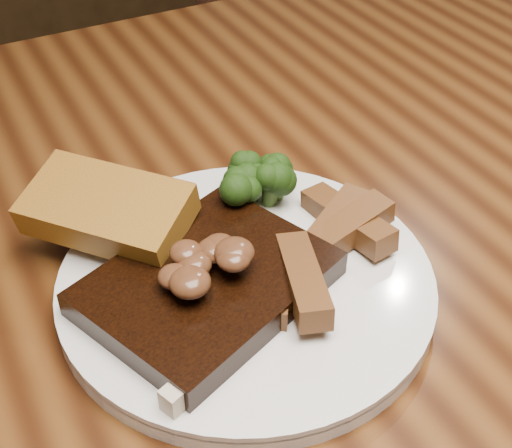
% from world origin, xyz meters
% --- Properties ---
extents(dining_table, '(1.60, 0.90, 0.75)m').
position_xyz_m(dining_table, '(0.00, 0.00, 0.66)').
color(dining_table, '#4B280F').
rests_on(dining_table, ground).
extents(chair_far, '(0.53, 0.53, 0.90)m').
position_xyz_m(chair_far, '(-0.03, 0.70, 0.49)').
color(chair_far, black).
rests_on(chair_far, ground).
extents(plate, '(0.31, 0.31, 0.01)m').
position_xyz_m(plate, '(-0.04, -0.03, 0.76)').
color(plate, silver).
rests_on(plate, dining_table).
extents(steak, '(0.19, 0.17, 0.02)m').
position_xyz_m(steak, '(-0.07, -0.03, 0.77)').
color(steak, black).
rests_on(steak, plate).
extents(steak_bone, '(0.13, 0.06, 0.02)m').
position_xyz_m(steak_bone, '(-0.07, -0.08, 0.77)').
color(steak_bone, '#B8A88E').
rests_on(steak_bone, plate).
extents(mushroom_pile, '(0.08, 0.08, 0.03)m').
position_xyz_m(mushroom_pile, '(-0.08, -0.03, 0.80)').
color(mushroom_pile, '#4E2A18').
rests_on(mushroom_pile, steak).
extents(garlic_bread, '(0.12, 0.13, 0.03)m').
position_xyz_m(garlic_bread, '(-0.11, 0.05, 0.77)').
color(garlic_bread, '#92661A').
rests_on(garlic_bread, plate).
extents(potato_wedges, '(0.11, 0.11, 0.02)m').
position_xyz_m(potato_wedges, '(0.02, -0.04, 0.77)').
color(potato_wedges, brown).
rests_on(potato_wedges, plate).
extents(broccoli_cluster, '(0.07, 0.07, 0.04)m').
position_xyz_m(broccoli_cluster, '(0.01, 0.05, 0.78)').
color(broccoli_cluster, '#18350C').
rests_on(broccoli_cluster, plate).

